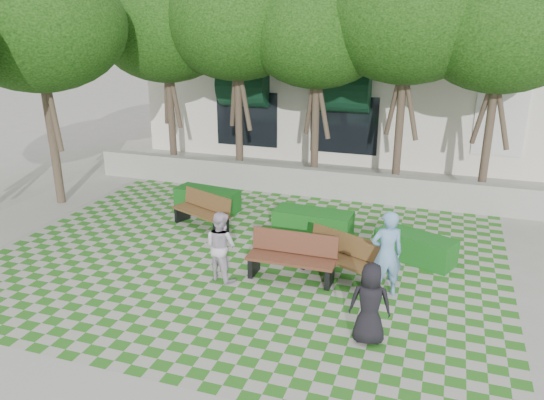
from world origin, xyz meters
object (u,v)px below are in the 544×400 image
(person_white, at_px, (221,246))
(bench_west, at_px, (203,211))
(person_dark, at_px, (370,304))
(bench_east, at_px, (340,257))
(person_blue, at_px, (387,254))
(hedge_east, at_px, (415,247))
(hedge_midleft, at_px, (207,200))
(bench_mid, at_px, (292,258))
(hedge_midright, at_px, (313,224))

(person_white, bearing_deg, bench_west, -38.32)
(person_dark, xyz_separation_m, person_white, (-3.47, 1.38, 0.03))
(bench_east, xyz_separation_m, person_white, (-2.47, -0.95, 0.32))
(person_blue, xyz_separation_m, person_dark, (-0.05, -1.81, -0.17))
(hedge_east, distance_m, person_white, 4.66)
(bench_east, distance_m, hedge_east, 2.08)
(bench_east, distance_m, hedge_midleft, 5.53)
(bench_mid, distance_m, person_white, 1.59)
(person_blue, height_order, person_white, person_blue)
(person_dark, bearing_deg, bench_east, -74.65)
(hedge_midleft, bearing_deg, bench_east, -32.49)
(hedge_midright, xyz_separation_m, hedge_midleft, (-3.51, 0.95, -0.02))
(person_blue, relative_size, person_dark, 1.23)
(person_dark, bearing_deg, bench_west, -45.61)
(bench_west, xyz_separation_m, hedge_midleft, (-0.46, 1.26, -0.12))
(bench_west, xyz_separation_m, person_blue, (5.25, -2.23, 0.47))
(person_white, bearing_deg, hedge_midright, -95.32)
(bench_west, distance_m, hedge_midleft, 1.35)
(bench_east, xyz_separation_m, person_blue, (1.05, -0.52, 0.46))
(bench_west, height_order, hedge_midright, bench_west)
(bench_mid, relative_size, person_dark, 1.29)
(bench_east, relative_size, hedge_east, 1.05)
(bench_west, xyz_separation_m, person_white, (1.73, -2.66, 0.33))
(bench_east, distance_m, bench_west, 4.53)
(person_dark, bearing_deg, hedge_midleft, -50.87)
(bench_east, bearing_deg, person_white, -135.42)
(bench_west, distance_m, person_blue, 5.72)
(bench_mid, xyz_separation_m, person_white, (-1.48, -0.52, 0.29))
(person_blue, bearing_deg, hedge_midleft, -55.42)
(hedge_east, xyz_separation_m, person_white, (-4.00, -2.36, 0.46))
(hedge_east, bearing_deg, hedge_midleft, 165.82)
(person_white, bearing_deg, bench_east, -140.28)
(bench_west, bearing_deg, hedge_east, 20.11)
(person_blue, bearing_deg, hedge_east, -127.99)
(hedge_midright, height_order, person_white, person_white)
(hedge_midleft, xyz_separation_m, person_white, (2.19, -3.92, 0.45))
(bench_west, bearing_deg, person_dark, -14.74)
(bench_mid, relative_size, bench_west, 1.03)
(bench_mid, height_order, person_dark, person_dark)
(person_blue, xyz_separation_m, person_white, (-3.52, -0.43, -0.14))
(bench_east, bearing_deg, person_blue, -2.81)
(hedge_east, relative_size, hedge_midleft, 0.97)
(bench_east, bearing_deg, bench_west, -178.60)
(hedge_midleft, bearing_deg, person_white, -60.84)
(bench_west, xyz_separation_m, person_dark, (5.19, -4.04, 0.30))
(bench_mid, xyz_separation_m, hedge_midright, (-0.15, 2.45, -0.14))
(bench_east, distance_m, person_blue, 1.26)
(hedge_midright, bearing_deg, person_white, -114.01)
(bench_west, bearing_deg, bench_mid, -10.57)
(hedge_midright, bearing_deg, bench_mid, -86.39)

